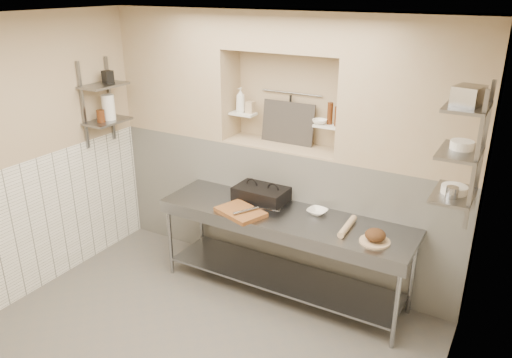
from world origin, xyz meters
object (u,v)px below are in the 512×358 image
Objects in this scene: panini_press at (262,193)px; bread_loaf at (375,235)px; prep_table at (283,238)px; cutting_board at (241,212)px; mixing_bowl at (317,212)px; bottle_soap at (241,100)px; jug_left at (108,107)px; bowl_alcove at (320,122)px; rolling_pin at (347,226)px.

bread_loaf is (1.31, -0.31, -0.00)m from panini_press.
prep_table is 0.54m from panini_press.
mixing_bowl is at bearing 30.02° from cutting_board.
mixing_bowl is 0.73m from bread_loaf.
prep_table is at bearing -34.40° from bottle_soap.
bread_loaf is (0.67, -0.28, 0.05)m from mixing_bowl.
jug_left is at bearing -152.91° from bottle_soap.
bowl_alcove is at bearing -1.24° from bottle_soap.
prep_table is at bearing 2.65° from jug_left.
jug_left is (-2.14, -0.10, 1.11)m from prep_table.
cutting_board is 1.95m from jug_left.
panini_press is (-0.36, 0.22, 0.33)m from prep_table.
bottle_soap is at bearing 27.09° from jug_left.
bread_loaf is at bearing -5.60° from prep_table.
mixing_bowl is 1.31× the size of bowl_alcove.
rolling_pin is at bearing -44.26° from bowl_alcove.
cutting_board is 1.73× the size of bottle_soap.
mixing_bowl is 1.49m from bottle_soap.
panini_press is 2.98× the size of bread_loaf.
panini_press is 1.18× the size of cutting_board.
rolling_pin is at bearing 11.43° from cutting_board.
rolling_pin is 1.11m from bowl_alcove.
panini_press reaches higher than bread_loaf.
bread_loaf is 2.10m from bottle_soap.
bread_loaf is at bearing 0.10° from jug_left.
mixing_bowl is at bearing 157.14° from bread_loaf.
mixing_bowl is at bearing -1.76° from panini_press.
cutting_board is 1.14× the size of rolling_pin.
bread_loaf is at bearing -20.73° from rolling_pin.
prep_table is 6.39× the size of rolling_pin.
prep_table is 1.57m from bottle_soap.
mixing_bowl is 0.41m from rolling_pin.
bottle_soap reaches higher than rolling_pin.
bowl_alcove is at bearing 135.74° from rolling_pin.
rolling_pin is at bearing -20.33° from bottle_soap.
panini_press is 2.85× the size of mixing_bowl.
bread_loaf is at bearing 4.15° from cutting_board.
rolling_pin is 2.75× the size of bowl_alcove.
bowl_alcove is (0.94, -0.02, -0.11)m from bottle_soap.
panini_press is 1.98× the size of jug_left.
prep_table is at bearing -101.34° from bowl_alcove.
mixing_bowl is 0.47× the size of rolling_pin.
bread_loaf is 0.66× the size of jug_left.
panini_press is at bearing -145.22° from bowl_alcove.
mixing_bowl is at bearing 34.38° from prep_table.
bread_loaf is at bearing -37.38° from bowl_alcove.
bread_loaf is at bearing -22.86° from mixing_bowl.
panini_press reaches higher than cutting_board.
bowl_alcove reaches higher than cutting_board.
jug_left is at bearing -177.35° from prep_table.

